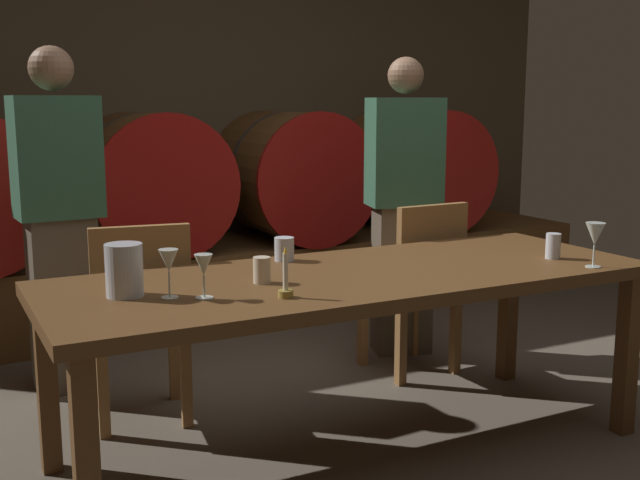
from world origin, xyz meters
The scene contains 19 objects.
ground_plane centered at (0.00, 0.00, 0.00)m, with size 7.51×7.51×0.00m, color brown.
back_wall centered at (0.00, 2.70, 1.28)m, with size 5.78×0.24×2.55m, color brown.
barrel_shelf centered at (0.00, 2.15, 0.23)m, with size 5.20×0.90×0.47m, color brown.
wine_barrel_center_left centered at (-0.46, 2.15, 0.89)m, with size 0.85×0.94×0.85m.
wine_barrel_center_right centered at (0.49, 2.15, 0.89)m, with size 0.85×0.94×0.85m.
wine_barrel_far_right centered at (1.45, 2.15, 0.89)m, with size 0.85×0.94×0.85m.
dining_table centered at (-0.26, -0.04, 0.66)m, with size 2.34×0.86×0.73m.
chair_left centered at (-0.93, 0.61, 0.49)m, with size 0.45×0.45×0.88m.
chair_right centered at (0.48, 0.60, 0.49)m, with size 0.42×0.42×0.88m.
guest_left centered at (-1.14, 1.19, 0.83)m, with size 0.39×0.26×1.62m.
guest_right centered at (0.61, 0.94, 0.81)m, with size 0.43×0.33×1.60m.
candle_center centered at (-0.65, -0.27, 0.77)m, with size 0.05×0.05×0.17m.
pitcher centered at (-1.13, -0.01, 0.82)m, with size 0.13×0.13×0.18m.
wine_glass_left centered at (-1.00, -0.10, 0.85)m, with size 0.07×0.07×0.17m.
wine_glass_center centered at (-0.90, -0.16, 0.83)m, with size 0.06×0.06×0.15m.
wine_glass_right centered at (0.63, -0.39, 0.85)m, with size 0.08×0.08×0.18m.
cup_left centered at (-0.64, -0.04, 0.77)m, with size 0.06×0.06×0.10m, color beige.
cup_center centered at (-0.40, 0.29, 0.77)m, with size 0.08×0.08×0.10m, color silver.
cup_right centered at (0.61, -0.18, 0.78)m, with size 0.06×0.06×0.11m, color silver.
Camera 1 is at (-1.72, -2.59, 1.37)m, focal length 44.06 mm.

